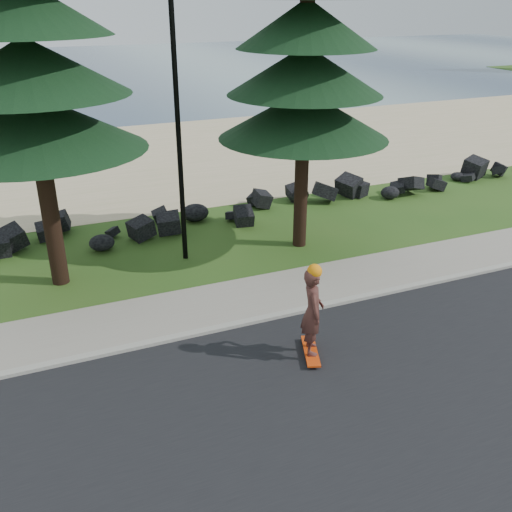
{
  "coord_description": "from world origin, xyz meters",
  "views": [
    {
      "loc": [
        -3.89,
        -11.5,
        7.01
      ],
      "look_at": [
        0.9,
        0.0,
        1.26
      ],
      "focal_mm": 40.0,
      "sensor_mm": 36.0,
      "label": 1
    }
  ],
  "objects": [
    {
      "name": "ocean",
      "position": [
        0.0,
        51.0,
        0.0
      ],
      "size": [
        160.0,
        58.0,
        0.01
      ],
      "primitive_type": "cube",
      "color": "#344A64",
      "rests_on": "ground"
    },
    {
      "name": "skateboarder",
      "position": [
        1.08,
        -2.59,
        1.07
      ],
      "size": [
        0.67,
        1.17,
        2.13
      ],
      "rotation": [
        0.0,
        0.0,
        1.22
      ],
      "color": "#DA3E0C",
      "rests_on": "ground"
    },
    {
      "name": "kerb",
      "position": [
        0.0,
        -0.9,
        0.05
      ],
      "size": [
        160.0,
        0.2,
        0.1
      ],
      "primitive_type": "cube",
      "color": "#A7A396",
      "rests_on": "ground"
    },
    {
      "name": "ground",
      "position": [
        0.0,
        0.0,
        0.0
      ],
      "size": [
        160.0,
        160.0,
        0.0
      ],
      "primitive_type": "plane",
      "color": "#2B541A",
      "rests_on": "ground"
    },
    {
      "name": "seawall_boulders",
      "position": [
        0.0,
        5.6,
        0.0
      ],
      "size": [
        60.0,
        2.4,
        1.1
      ],
      "primitive_type": null,
      "color": "black",
      "rests_on": "ground"
    },
    {
      "name": "road",
      "position": [
        0.0,
        -4.5,
        0.01
      ],
      "size": [
        160.0,
        7.0,
        0.02
      ],
      "primitive_type": "cube",
      "color": "black",
      "rests_on": "ground"
    },
    {
      "name": "beach_sand",
      "position": [
        0.0,
        14.5,
        0.01
      ],
      "size": [
        160.0,
        15.0,
        0.01
      ],
      "primitive_type": "cube",
      "color": "tan",
      "rests_on": "ground"
    },
    {
      "name": "sidewalk",
      "position": [
        0.0,
        0.2,
        0.04
      ],
      "size": [
        160.0,
        2.0,
        0.08
      ],
      "primitive_type": "cube",
      "color": "gray",
      "rests_on": "ground"
    },
    {
      "name": "lamp_post",
      "position": [
        0.0,
        3.2,
        4.13
      ],
      "size": [
        0.25,
        0.14,
        8.14
      ],
      "color": "black",
      "rests_on": "ground"
    }
  ]
}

